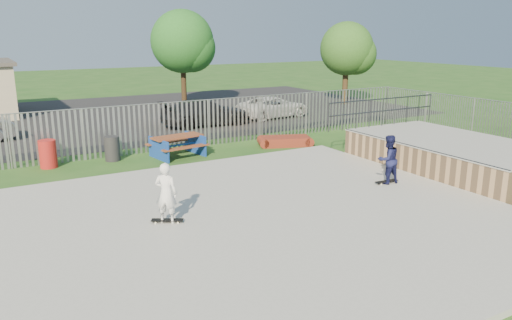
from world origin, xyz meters
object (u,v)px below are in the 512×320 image
skater_white (166,193)px  tree_mid (182,42)px  picnic_table (177,146)px  tree_right (347,49)px  trash_bin_grey (112,149)px  car_white (273,107)px  car_dark (206,112)px  skater_navy (388,159)px  trash_bin_red (48,154)px  funbox (285,141)px

skater_white → tree_mid: bearing=-73.5°
picnic_table → tree_right: 17.99m
trash_bin_grey → tree_mid: bearing=57.3°
car_white → tree_mid: bearing=16.2°
car_dark → trash_bin_grey: bearing=130.6°
tree_right → car_dark: bearing=-166.1°
car_dark → car_white: size_ratio=1.09×
skater_navy → tree_mid: bearing=-89.9°
tree_mid → trash_bin_red: bearing=-130.0°
tree_mid → funbox: bearing=-92.6°
car_white → tree_right: tree_right is taller
picnic_table → car_white: 10.20m
car_dark → picnic_table: bearing=147.8°
tree_mid → skater_white: size_ratio=4.02×
picnic_table → skater_navy: bearing=-68.1°
car_white → funbox: bearing=145.9°
trash_bin_red → trash_bin_grey: (2.29, -0.13, -0.03)m
car_dark → tree_right: size_ratio=0.86×
picnic_table → trash_bin_grey: 2.49m
trash_bin_grey → car_dark: 7.94m
picnic_table → tree_mid: (5.40, 12.78, 3.78)m
picnic_table → trash_bin_grey: (-2.42, 0.61, 0.05)m
picnic_table → skater_white: 7.57m
funbox → trash_bin_red: trash_bin_red is taller
car_white → skater_white: (-11.16, -13.01, 0.31)m
trash_bin_grey → skater_navy: skater_navy is taller
tree_mid → skater_navy: bearing=-93.2°
skater_white → skater_navy: bearing=-142.5°
tree_mid → picnic_table: bearing=-112.9°
car_white → skater_white: size_ratio=2.79×
car_dark → skater_white: bearing=153.4°
car_dark → skater_navy: 12.81m
picnic_table → car_dark: (3.73, 5.61, 0.28)m
trash_bin_red → skater_white: size_ratio=0.66×
car_dark → tree_mid: (1.66, 7.17, 3.50)m
trash_bin_red → car_white: (12.91, 5.32, 0.11)m
trash_bin_grey → car_dark: (6.15, 5.01, 0.23)m
car_dark → tree_mid: bearing=-11.6°
tree_mid → car_white: bearing=-67.3°
trash_bin_grey → car_white: car_white is taller
trash_bin_red → skater_navy: 11.98m
car_white → car_dark: bearing=89.2°
car_dark → skater_navy: (0.53, -12.80, 0.22)m
tree_mid → skater_navy: tree_mid is taller
tree_mid → tree_right: tree_mid is taller
skater_white → car_dark: bearing=-78.6°
tree_right → trash_bin_red: bearing=-158.9°
tree_mid → skater_white: (-8.35, -19.73, -3.28)m
trash_bin_red → tree_mid: 16.15m
funbox → tree_mid: bearing=108.5°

